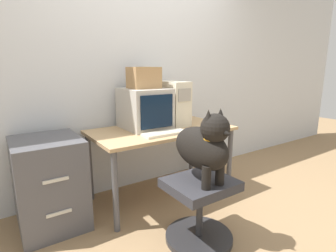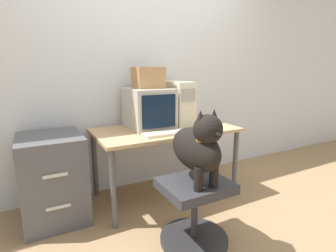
# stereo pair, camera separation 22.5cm
# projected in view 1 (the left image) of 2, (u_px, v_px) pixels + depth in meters

# --- Properties ---
(ground_plane) EXTENTS (12.00, 12.00, 0.00)m
(ground_plane) POSITION_uv_depth(u_px,v_px,m) (184.00, 210.00, 2.47)
(ground_plane) COLOR #937551
(wall_back) EXTENTS (8.00, 0.05, 2.60)m
(wall_back) POSITION_uv_depth(u_px,v_px,m) (140.00, 69.00, 2.85)
(wall_back) COLOR silver
(wall_back) RESTS_ON ground_plane
(desk) EXTENTS (1.40, 0.75, 0.72)m
(desk) POSITION_uv_depth(u_px,v_px,m) (162.00, 136.00, 2.64)
(desk) COLOR tan
(desk) RESTS_ON ground_plane
(crt_monitor) EXTENTS (0.42, 0.48, 0.40)m
(crt_monitor) POSITION_uv_depth(u_px,v_px,m) (145.00, 108.00, 2.60)
(crt_monitor) COLOR #B7B2A8
(crt_monitor) RESTS_ON desk
(pc_tower) EXTENTS (0.20, 0.44, 0.46)m
(pc_tower) POSITION_uv_depth(u_px,v_px,m) (172.00, 103.00, 2.79)
(pc_tower) COLOR beige
(pc_tower) RESTS_ON desk
(keyboard) EXTENTS (0.42, 0.14, 0.03)m
(keyboard) POSITION_uv_depth(u_px,v_px,m) (165.00, 133.00, 2.37)
(keyboard) COLOR beige
(keyboard) RESTS_ON desk
(computer_mouse) EXTENTS (0.07, 0.04, 0.03)m
(computer_mouse) POSITION_uv_depth(u_px,v_px,m) (187.00, 129.00, 2.53)
(computer_mouse) COLOR #333333
(computer_mouse) RESTS_ON desk
(office_chair) EXTENTS (0.52, 0.52, 0.50)m
(office_chair) POSITION_uv_depth(u_px,v_px,m) (200.00, 208.00, 1.99)
(office_chair) COLOR #262628
(office_chair) RESTS_ON ground_plane
(dog) EXTENTS (0.23, 0.54, 0.55)m
(dog) POSITION_uv_depth(u_px,v_px,m) (204.00, 145.00, 1.86)
(dog) COLOR black
(dog) RESTS_ON office_chair
(filing_cabinet) EXTENTS (0.51, 0.59, 0.76)m
(filing_cabinet) POSITION_uv_depth(u_px,v_px,m) (50.00, 183.00, 2.17)
(filing_cabinet) COLOR #4C4C51
(filing_cabinet) RESTS_ON ground_plane
(cardboard_box) EXTENTS (0.28, 0.22, 0.21)m
(cardboard_box) POSITION_uv_depth(u_px,v_px,m) (144.00, 78.00, 2.54)
(cardboard_box) COLOR #A87F51
(cardboard_box) RESTS_ON crt_monitor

